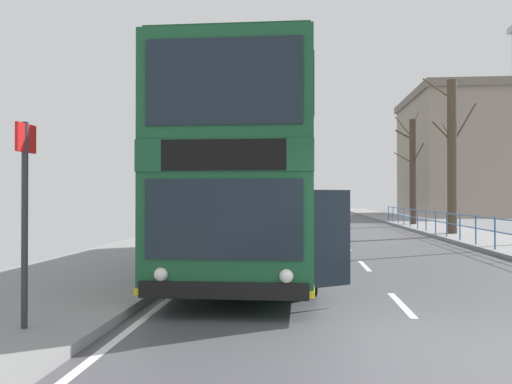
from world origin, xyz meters
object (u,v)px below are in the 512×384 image
double_decker_bus_main (258,177)px  bus_stop_sign_near (25,201)px  background_building_00 (472,155)px  bare_tree_far_00 (452,154)px  bare_tree_far_01 (413,170)px

double_decker_bus_main → bus_stop_sign_near: (-2.39, -6.67, -0.54)m
bus_stop_sign_near → background_building_00: bearing=65.8°
bare_tree_far_00 → bare_tree_far_01: 8.24m
double_decker_bus_main → background_building_00: bearing=65.1°
bare_tree_far_00 → background_building_00: (9.52, 26.46, 2.10)m
double_decker_bus_main → bare_tree_far_01: bare_tree_far_01 is taller
bus_stop_sign_near → bare_tree_far_00: bearing=59.8°
double_decker_bus_main → background_building_00: size_ratio=0.78×
double_decker_bus_main → background_building_00: (17.47, 37.59, 3.57)m
bus_stop_sign_near → bare_tree_far_00: bare_tree_far_00 is taller
bare_tree_far_01 → background_building_00: 20.69m
double_decker_bus_main → bare_tree_far_00: 13.75m
double_decker_bus_main → bare_tree_far_01: (7.98, 19.35, 1.20)m
bus_stop_sign_near → bare_tree_far_00: (10.34, 17.79, 2.00)m
bare_tree_far_00 → bus_stop_sign_near: bearing=-120.2°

